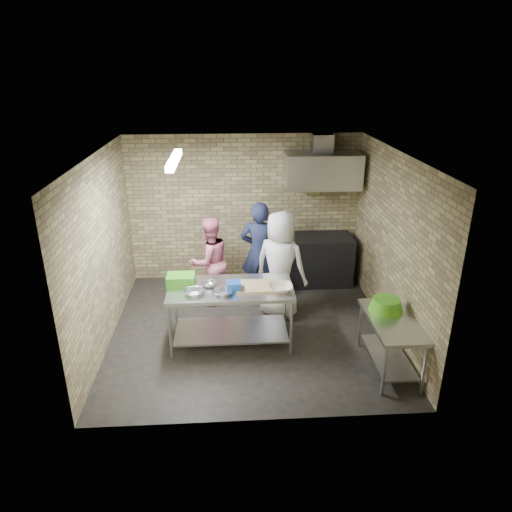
# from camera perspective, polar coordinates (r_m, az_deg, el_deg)

# --- Properties ---
(floor) EXTENTS (4.20, 4.20, 0.00)m
(floor) POSITION_cam_1_polar(r_m,az_deg,el_deg) (7.38, -0.68, -8.90)
(floor) COLOR black
(floor) RESTS_ON ground
(ceiling) EXTENTS (4.20, 4.20, 0.00)m
(ceiling) POSITION_cam_1_polar(r_m,az_deg,el_deg) (6.40, -0.80, 12.21)
(ceiling) COLOR black
(ceiling) RESTS_ON ground
(back_wall) EXTENTS (4.20, 0.06, 2.70)m
(back_wall) POSITION_cam_1_polar(r_m,az_deg,el_deg) (8.66, -1.42, 5.75)
(back_wall) COLOR tan
(back_wall) RESTS_ON ground
(front_wall) EXTENTS (4.20, 0.06, 2.70)m
(front_wall) POSITION_cam_1_polar(r_m,az_deg,el_deg) (4.97, 0.46, -7.58)
(front_wall) COLOR tan
(front_wall) RESTS_ON ground
(left_wall) EXTENTS (0.06, 4.00, 2.70)m
(left_wall) POSITION_cam_1_polar(r_m,az_deg,el_deg) (7.00, -18.18, 0.45)
(left_wall) COLOR tan
(left_wall) RESTS_ON ground
(right_wall) EXTENTS (0.06, 4.00, 2.70)m
(right_wall) POSITION_cam_1_polar(r_m,az_deg,el_deg) (7.18, 16.24, 1.25)
(right_wall) COLOR tan
(right_wall) RESTS_ON ground
(prep_table) EXTENTS (1.77, 0.89, 0.89)m
(prep_table) POSITION_cam_1_polar(r_m,az_deg,el_deg) (6.89, -3.07, -7.10)
(prep_table) COLOR silver
(prep_table) RESTS_ON floor
(side_counter) EXTENTS (0.60, 1.20, 0.75)m
(side_counter) POSITION_cam_1_polar(r_m,az_deg,el_deg) (6.59, 15.93, -10.23)
(side_counter) COLOR silver
(side_counter) RESTS_ON floor
(stove) EXTENTS (1.20, 0.70, 0.90)m
(stove) POSITION_cam_1_polar(r_m,az_deg,el_deg) (8.79, 7.55, -0.42)
(stove) COLOR black
(stove) RESTS_ON floor
(range_hood) EXTENTS (1.30, 0.60, 0.60)m
(range_hood) POSITION_cam_1_polar(r_m,az_deg,el_deg) (8.35, 8.07, 10.21)
(range_hood) COLOR silver
(range_hood) RESTS_ON back_wall
(hood_duct) EXTENTS (0.35, 0.30, 0.30)m
(hood_duct) POSITION_cam_1_polar(r_m,az_deg,el_deg) (8.41, 8.03, 13.43)
(hood_duct) COLOR #A5A8AD
(hood_duct) RESTS_ON back_wall
(wall_shelf) EXTENTS (0.80, 0.20, 0.04)m
(wall_shelf) POSITION_cam_1_polar(r_m,az_deg,el_deg) (8.63, 9.73, 9.29)
(wall_shelf) COLOR #3F2B19
(wall_shelf) RESTS_ON back_wall
(fluorescent_fixture) EXTENTS (0.10, 1.25, 0.08)m
(fluorescent_fixture) POSITION_cam_1_polar(r_m,az_deg,el_deg) (6.44, -9.90, 11.41)
(fluorescent_fixture) COLOR white
(fluorescent_fixture) RESTS_ON ceiling
(green_crate) EXTENTS (0.39, 0.30, 0.16)m
(green_crate) POSITION_cam_1_polar(r_m,az_deg,el_deg) (6.79, -9.10, -2.88)
(green_crate) COLOR #38951B
(green_crate) RESTS_ON prep_table
(blue_tub) EXTENTS (0.20, 0.20, 0.13)m
(blue_tub) POSITION_cam_1_polar(r_m,az_deg,el_deg) (6.57, -2.71, -3.67)
(blue_tub) COLOR #174DB1
(blue_tub) RESTS_ON prep_table
(cutting_board) EXTENTS (0.54, 0.41, 0.03)m
(cutting_board) POSITION_cam_1_polar(r_m,az_deg,el_deg) (6.67, -0.14, -3.68)
(cutting_board) COLOR tan
(cutting_board) RESTS_ON prep_table
(mixing_bowl_a) EXTENTS (0.28, 0.28, 0.07)m
(mixing_bowl_a) POSITION_cam_1_polar(r_m,az_deg,el_deg) (6.51, -7.55, -4.41)
(mixing_bowl_a) COLOR silver
(mixing_bowl_a) RESTS_ON prep_table
(mixing_bowl_b) EXTENTS (0.21, 0.21, 0.07)m
(mixing_bowl_b) POSITION_cam_1_polar(r_m,az_deg,el_deg) (6.72, -5.72, -3.42)
(mixing_bowl_b) COLOR silver
(mixing_bowl_b) RESTS_ON prep_table
(mixing_bowl_c) EXTENTS (0.26, 0.26, 0.06)m
(mixing_bowl_c) POSITION_cam_1_polar(r_m,az_deg,el_deg) (6.47, -4.02, -4.43)
(mixing_bowl_c) COLOR silver
(mixing_bowl_c) RESTS_ON prep_table
(ceramic_bowl) EXTENTS (0.34, 0.34, 0.08)m
(ceramic_bowl) POSITION_cam_1_polar(r_m,az_deg,el_deg) (6.57, 2.99, -3.88)
(ceramic_bowl) COLOR beige
(ceramic_bowl) RESTS_ON prep_table
(green_basin) EXTENTS (0.46, 0.46, 0.17)m
(green_basin) POSITION_cam_1_polar(r_m,az_deg,el_deg) (6.56, 15.49, -5.69)
(green_basin) COLOR #59C626
(green_basin) RESTS_ON side_counter
(bottle_red) EXTENTS (0.07, 0.07, 0.18)m
(bottle_red) POSITION_cam_1_polar(r_m,az_deg,el_deg) (8.55, 8.12, 10.02)
(bottle_red) COLOR #B22619
(bottle_red) RESTS_ON wall_shelf
(bottle_green) EXTENTS (0.06, 0.06, 0.15)m
(bottle_green) POSITION_cam_1_polar(r_m,az_deg,el_deg) (8.64, 10.76, 9.89)
(bottle_green) COLOR green
(bottle_green) RESTS_ON wall_shelf
(man_navy) EXTENTS (0.71, 0.54, 1.76)m
(man_navy) POSITION_cam_1_polar(r_m,az_deg,el_deg) (7.90, 0.39, 0.45)
(man_navy) COLOR #141832
(man_navy) RESTS_ON floor
(woman_pink) EXTENTS (0.93, 0.87, 1.52)m
(woman_pink) POSITION_cam_1_polar(r_m,az_deg,el_deg) (7.87, -5.63, -0.67)
(woman_pink) COLOR pink
(woman_pink) RESTS_ON floor
(woman_white) EXTENTS (1.02, 0.91, 1.75)m
(woman_white) POSITION_cam_1_polar(r_m,az_deg,el_deg) (7.44, 2.99, -1.06)
(woman_white) COLOR white
(woman_white) RESTS_ON floor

